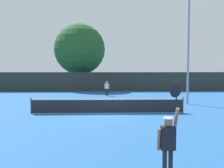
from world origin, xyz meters
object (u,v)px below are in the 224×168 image
at_px(player_receiving, 107,87).
at_px(large_tree, 80,49).
at_px(player_serving, 168,139).
at_px(parked_car_near, 56,83).
at_px(parked_car_far, 143,82).
at_px(parked_car_mid, 84,83).
at_px(tennis_ball, 123,105).
at_px(light_pole, 188,40).

bearing_deg(player_receiving, large_tree, -66.99).
relative_size(player_serving, large_tree, 0.27).
relative_size(large_tree, parked_car_near, 2.22).
bearing_deg(player_receiving, player_serving, 93.99).
bearing_deg(parked_car_far, player_receiving, -117.47).
bearing_deg(parked_car_far, parked_car_mid, -174.17).
bearing_deg(parked_car_near, parked_car_mid, 12.31).
relative_size(tennis_ball, parked_car_near, 0.02).
relative_size(player_serving, player_receiving, 1.65).
distance_m(tennis_ball, light_pole, 7.71).
bearing_deg(tennis_ball, large_tree, 106.89).
bearing_deg(large_tree, parked_car_mid, 82.16).
relative_size(player_receiving, light_pole, 0.16).
bearing_deg(light_pole, parked_car_mid, 118.73).
bearing_deg(tennis_ball, player_receiving, 99.10).
xyz_separation_m(player_serving, parked_car_mid, (-4.90, 32.90, -0.35)).
bearing_deg(parked_car_mid, parked_car_far, 0.45).
distance_m(tennis_ball, parked_car_far, 21.55).
xyz_separation_m(large_tree, parked_car_far, (9.88, 4.36, -4.94)).
height_order(player_receiving, parked_car_near, parked_car_near).
bearing_deg(light_pole, tennis_ball, -169.99).
bearing_deg(large_tree, player_serving, -80.00).
height_order(tennis_ball, large_tree, large_tree).
bearing_deg(parked_car_near, light_pole, -50.36).
bearing_deg(tennis_ball, parked_car_near, 115.50).
height_order(parked_car_near, parked_car_mid, same).
distance_m(light_pole, large_tree, 18.88).
bearing_deg(parked_car_near, tennis_ball, -64.05).
bearing_deg(player_serving, parked_car_near, 105.91).
relative_size(tennis_ball, parked_car_far, 0.02).
bearing_deg(player_serving, light_pole, 69.92).
xyz_separation_m(player_serving, large_tree, (-5.29, 30.03, 4.59)).
height_order(tennis_ball, parked_car_mid, parked_car_mid).
height_order(player_serving, parked_car_near, player_serving).
height_order(player_serving, player_receiving, player_serving).
bearing_deg(parked_car_near, player_serving, -73.65).
bearing_deg(player_serving, large_tree, 100.00).
xyz_separation_m(large_tree, parked_car_mid, (0.40, 2.87, -4.94)).
xyz_separation_m(tennis_ball, light_pole, (5.50, 0.97, 5.32)).
relative_size(parked_car_near, parked_car_mid, 0.95).
relative_size(parked_car_mid, parked_car_far, 1.03).
xyz_separation_m(light_pole, parked_car_mid, (-10.15, 18.52, -4.57)).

